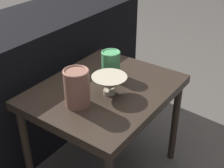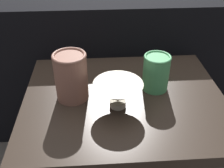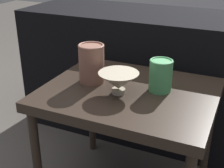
% 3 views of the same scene
% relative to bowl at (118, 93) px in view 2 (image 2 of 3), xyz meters
% --- Properties ---
extents(table, '(0.66, 0.54, 0.52)m').
position_rel_bowl_xyz_m(table, '(0.03, 0.05, -0.11)').
color(table, '#2D231C').
rests_on(table, ground_plane).
extents(couch_backdrop, '(1.63, 0.50, 0.70)m').
position_rel_bowl_xyz_m(couch_backdrop, '(0.03, 0.62, -0.22)').
color(couch_backdrop, black).
rests_on(couch_backdrop, ground_plane).
extents(bowl, '(0.15, 0.15, 0.08)m').
position_rel_bowl_xyz_m(bowl, '(0.00, 0.00, 0.00)').
color(bowl, '#B2A88E').
rests_on(bowl, table).
extents(vase_textured_left, '(0.11, 0.11, 0.16)m').
position_rel_bowl_xyz_m(vase_textured_left, '(-0.14, 0.06, 0.03)').
color(vase_textured_left, brown).
rests_on(vase_textured_left, table).
extents(vase_colorful_right, '(0.09, 0.09, 0.13)m').
position_rel_bowl_xyz_m(vase_colorful_right, '(0.14, 0.09, 0.01)').
color(vase_colorful_right, '#47995B').
rests_on(vase_colorful_right, table).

